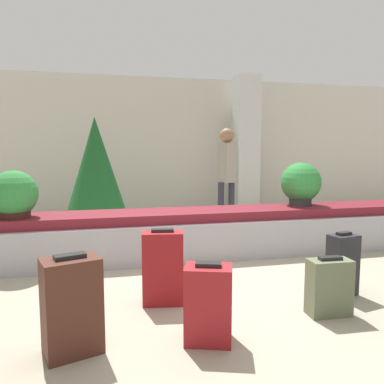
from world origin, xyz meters
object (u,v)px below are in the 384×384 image
Objects in this scene: suitcase_5 at (208,304)px; decorated_tree at (96,170)px; potted_plant_0 at (14,195)px; traveler_0 at (227,169)px; suitcase_0 at (329,287)px; suitcase_1 at (343,265)px; potted_plant_1 at (301,184)px; suitcase_2 at (72,306)px; suitcase_3 at (163,268)px; pillar at (246,144)px.

decorated_tree is (-0.88, 4.31, 0.81)m from suitcase_5.
traveler_0 is (3.21, 1.52, 0.21)m from potted_plant_0.
decorated_tree reaches higher than suitcase_0.
suitcase_5 is (-1.17, -0.21, 0.04)m from suitcase_0.
suitcase_1 is 1.99m from potted_plant_1.
suitcase_1 is at bearing -26.03° from potted_plant_0.
potted_plant_1 is 1.55m from traveler_0.
potted_plant_0 is 2.26m from decorated_tree.
suitcase_2 is at bearing -179.79° from suitcase_1.
potted_plant_0 is at bearing 142.63° from suitcase_1.
suitcase_1 is 1.01× the size of potted_plant_1.
potted_plant_1 is at bearing 43.72° from suitcase_3.
potted_plant_0 is at bearing 102.12° from traveler_0.
potted_plant_1 reaches higher than suitcase_5.
suitcase_0 is 1.51m from suitcase_3.
suitcase_5 is at bearing -78.39° from decorated_tree.
suitcase_5 is 4.47m from decorated_tree.
suitcase_2 reaches higher than suitcase_1.
pillar reaches higher than potted_plant_0.
suitcase_0 is 0.82× the size of suitcase_1.
suitcase_0 is 0.57m from suitcase_1.
suitcase_3 is at bearing -145.31° from potted_plant_1.
suitcase_2 is 3.92m from potted_plant_1.
suitcase_3 is 0.82m from suitcase_5.
suitcase_2 is at bearing -127.91° from suitcase_3.
suitcase_2 is at bearing -91.44° from decorated_tree.
pillar is 3.58m from potted_plant_1.
potted_plant_0 is at bearing -140.41° from pillar.
suitcase_0 is 3.67m from potted_plant_0.
suitcase_0 is 4.66m from decorated_tree.
potted_plant_0 is (-1.81, 2.25, 0.61)m from suitcase_5.
suitcase_3 reaches higher than suitcase_1.
potted_plant_1 is at bearing 66.98° from suitcase_5.
potted_plant_1 is (2.33, 1.61, 0.61)m from suitcase_3.
suitcase_3 is at bearing 162.52° from suitcase_1.
suitcase_1 is 1.81m from suitcase_3.
suitcase_5 is 3.26m from potted_plant_1.
suitcase_5 is 2.95m from potted_plant_0.
pillar is at bearing 70.17° from suitcase_3.
pillar is 5.54× the size of potted_plant_0.
suitcase_1 reaches higher than suitcase_5.
suitcase_3 is at bearing 159.95° from suitcase_0.
decorated_tree is at bearing 109.69° from suitcase_3.
potted_plant_0 reaches higher than suitcase_5.
decorated_tree is at bearing 119.33° from suitcase_0.
potted_plant_1 reaches higher than potted_plant_0.
pillar is at bearing -42.43° from traveler_0.
potted_plant_1 is at bearing -97.91° from pillar.
potted_plant_0 is at bearing -177.81° from potted_plant_1.
suitcase_5 is (0.99, -0.07, -0.05)m from suitcase_2.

